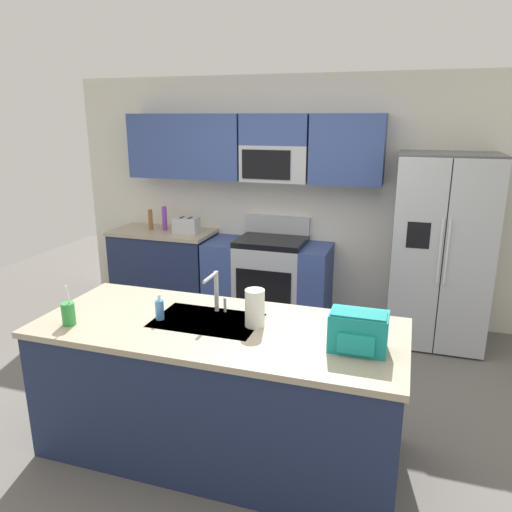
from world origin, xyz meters
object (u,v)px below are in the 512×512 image
(sink_faucet, at_px, (216,289))
(drink_cup_green, at_px, (68,314))
(range_oven, at_px, (268,278))
(paper_towel_roll, at_px, (255,308))
(bottle_purple, at_px, (165,218))
(pepper_mill, at_px, (151,220))
(backpack, at_px, (358,331))
(refrigerator, at_px, (441,251))
(toaster, at_px, (186,226))
(soap_dispenser, at_px, (160,309))

(sink_faucet, distance_m, drink_cup_green, 0.94)
(range_oven, bearing_deg, paper_towel_roll, -75.73)
(bottle_purple, bearing_deg, pepper_mill, -170.48)
(pepper_mill, relative_size, paper_towel_roll, 0.97)
(bottle_purple, height_order, sink_faucet, sink_faucet)
(drink_cup_green, height_order, backpack, drink_cup_green)
(refrigerator, bearing_deg, paper_towel_roll, -118.79)
(range_oven, distance_m, pepper_mill, 1.53)
(drink_cup_green, relative_size, backpack, 0.83)
(range_oven, distance_m, sink_faucet, 2.21)
(drink_cup_green, bearing_deg, bottle_purple, 105.03)
(range_oven, relative_size, toaster, 4.86)
(range_oven, distance_m, backpack, 2.72)
(refrigerator, xyz_separation_m, toaster, (-2.70, 0.02, 0.07))
(range_oven, xyz_separation_m, sink_faucet, (0.25, -2.10, 0.62))
(soap_dispenser, distance_m, paper_towel_roll, 0.63)
(bottle_purple, bearing_deg, toaster, -14.16)
(refrigerator, xyz_separation_m, bottle_purple, (-3.01, 0.10, 0.11))
(sink_faucet, height_order, backpack, sink_faucet)
(range_oven, xyz_separation_m, refrigerator, (1.75, -0.07, 0.48))
(drink_cup_green, bearing_deg, pepper_mill, 108.62)
(bottle_purple, height_order, drink_cup_green, bottle_purple)
(drink_cup_green, bearing_deg, range_oven, 77.72)
(pepper_mill, height_order, paper_towel_roll, paper_towel_roll)
(toaster, relative_size, paper_towel_roll, 1.17)
(pepper_mill, xyz_separation_m, bottle_purple, (0.17, 0.03, 0.02))
(toaster, relative_size, drink_cup_green, 1.06)
(bottle_purple, relative_size, sink_faucet, 0.97)
(bottle_purple, distance_m, drink_cup_green, 2.69)
(range_oven, xyz_separation_m, drink_cup_green, (-0.56, -2.57, 0.53))
(refrigerator, height_order, paper_towel_roll, refrigerator)
(bottle_purple, height_order, soap_dispenser, bottle_purple)
(soap_dispenser, bearing_deg, pepper_mill, 120.62)
(refrigerator, bearing_deg, backpack, -103.09)
(refrigerator, bearing_deg, sink_faucet, -126.53)
(range_oven, xyz_separation_m, toaster, (-0.95, -0.05, 0.55))
(drink_cup_green, xyz_separation_m, soap_dispenser, (0.51, 0.25, -0.01))
(toaster, height_order, bottle_purple, bottle_purple)
(pepper_mill, distance_m, bottle_purple, 0.17)
(pepper_mill, bearing_deg, bottle_purple, 9.52)
(refrigerator, relative_size, bottle_purple, 6.78)
(refrigerator, bearing_deg, pepper_mill, 178.75)
(toaster, bearing_deg, sink_faucet, -59.69)
(range_oven, xyz_separation_m, paper_towel_roll, (0.57, -2.23, 0.58))
(sink_faucet, bearing_deg, drink_cup_green, -149.97)
(pepper_mill, bearing_deg, drink_cup_green, -71.38)
(backpack, bearing_deg, drink_cup_green, -173.59)
(bottle_purple, height_order, paper_towel_roll, bottle_purple)
(range_oven, bearing_deg, sink_faucet, -83.18)
(refrigerator, height_order, toaster, refrigerator)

